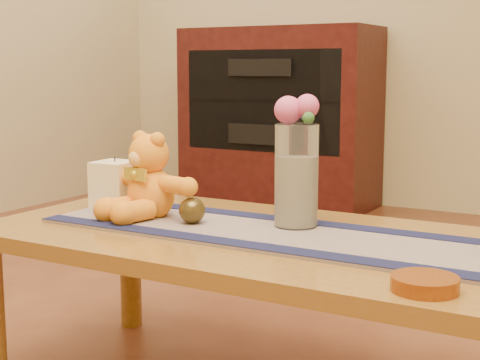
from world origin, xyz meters
The scene contains 22 objects.
coffee_table_top centered at (0.00, 0.00, 0.43)m, with size 1.40×0.70×0.04m, color brown.
table_leg_bl centered at (-0.64, 0.29, 0.21)m, with size 0.07×0.07×0.41m, color brown.
persian_runner centered at (0.04, 0.00, 0.45)m, with size 1.20×0.35×0.01m, color #1B234E.
runner_border_near centered at (0.04, -0.14, 0.46)m, with size 1.20×0.06×0.00m, color #131639.
runner_border_far centered at (0.04, 0.15, 0.46)m, with size 1.20×0.06×0.00m, color #131639.
teddy_bear centered at (-0.34, 0.01, 0.57)m, with size 0.32×0.26×0.22m, color orange, non-canonical shape.
pillar_candle centered at (-0.50, 0.05, 0.52)m, with size 0.11×0.11×0.13m, color #FFEDBB.
candle_wick centered at (-0.50, 0.05, 0.60)m, with size 0.00×0.00×0.01m, color black.
glass_vase centered at (0.06, 0.09, 0.59)m, with size 0.11×0.11×0.26m, color silver.
potpourri_fill centered at (0.06, 0.09, 0.55)m, with size 0.09×0.09×0.18m, color beige.
rose_left centered at (0.04, 0.08, 0.75)m, with size 0.07×0.07×0.07m, color #DF4E8E.
rose_right centered at (0.09, 0.09, 0.76)m, with size 0.06×0.06×0.06m, color #DF4E8E.
blue_flower_back centered at (0.07, 0.12, 0.75)m, with size 0.04×0.04×0.04m, color #4A65A2.
blue_flower_side centered at (0.03, 0.11, 0.74)m, with size 0.04×0.04×0.04m, color #4A65A2.
leaf_sprig centered at (0.10, 0.07, 0.74)m, with size 0.03×0.03×0.03m, color #33662D.
bronze_ball centered at (-0.18, -0.02, 0.49)m, with size 0.07×0.07×0.07m, color #493A18.
amber_dish centered at (0.49, -0.25, 0.46)m, with size 0.13×0.13×0.03m, color #BF5914.
media_cabinet centered at (-1.20, 2.48, 0.55)m, with size 1.20×0.50×1.10m, color black.
cabinet_cavity centered at (-1.20, 2.25, 0.66)m, with size 1.02×0.03×0.61m, color black.
cabinet_shelf centered at (-1.20, 2.33, 0.66)m, with size 1.02×0.20×0.03m, color black.
stereo_upper centered at (-1.20, 2.35, 0.86)m, with size 0.42×0.28×0.10m, color black.
stereo_lower centered at (-1.20, 2.35, 0.46)m, with size 0.42×0.28×0.12m, color black.
Camera 1 is at (0.83, -1.52, 0.86)m, focal length 53.56 mm.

